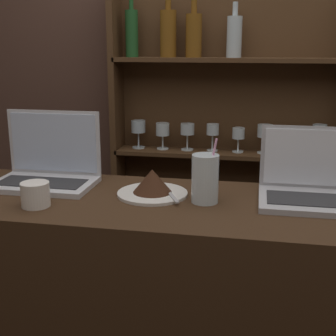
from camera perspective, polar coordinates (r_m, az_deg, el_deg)
back_wall at (r=2.37m, az=8.08°, el=10.92°), size 7.00×0.06×2.70m
back_shelf at (r=2.35m, az=6.67°, el=1.32°), size 1.12×0.18×1.80m
laptop_near at (r=1.68m, az=-14.49°, el=0.04°), size 0.35×0.22×0.25m
laptop_far at (r=1.53m, az=17.17°, el=-2.12°), size 0.32×0.24×0.22m
cake_plate at (r=1.51m, az=-1.91°, el=-2.05°), size 0.23×0.23×0.09m
water_glass at (r=1.44m, az=4.55°, el=-1.30°), size 0.08×0.08×0.20m
coffee_cup at (r=1.46m, az=-15.86°, el=-3.12°), size 0.09×0.09×0.07m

